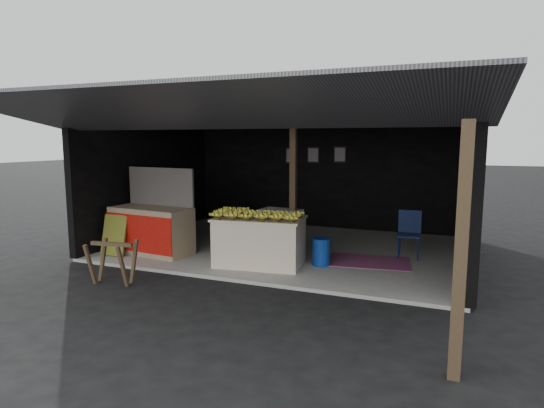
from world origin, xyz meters
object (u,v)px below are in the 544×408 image
at_px(banana_table, 260,241).
at_px(water_barrel, 321,253).
at_px(white_crate, 280,232).
at_px(neighbor_stall, 152,228).
at_px(sawhorse, 112,258).
at_px(plastic_chair, 409,230).

xyz_separation_m(banana_table, water_barrel, (1.04, 0.39, -0.21)).
bearing_deg(white_crate, water_barrel, -21.87).
height_order(neighbor_stall, sawhorse, neighbor_stall).
xyz_separation_m(white_crate, plastic_chair, (2.42, 0.67, 0.09)).
bearing_deg(white_crate, neighbor_stall, -152.95).
height_order(white_crate, sawhorse, white_crate).
bearing_deg(plastic_chair, water_barrel, -142.78).
xyz_separation_m(sawhorse, water_barrel, (2.86, 2.15, -0.15)).
height_order(white_crate, neighbor_stall, neighbor_stall).
xyz_separation_m(banana_table, white_crate, (0.04, 0.92, 0.00)).
bearing_deg(banana_table, sawhorse, -142.95).
distance_m(white_crate, sawhorse, 3.26).
bearing_deg(sawhorse, neighbor_stall, 98.44).
bearing_deg(banana_table, white_crate, 80.46).
height_order(sawhorse, plastic_chair, plastic_chair).
distance_m(water_barrel, plastic_chair, 1.88).
height_order(white_crate, plastic_chair, plastic_chair).
xyz_separation_m(water_barrel, plastic_chair, (1.41, 1.21, 0.30)).
height_order(banana_table, white_crate, white_crate).
bearing_deg(plastic_chair, banana_table, -150.32).
height_order(sawhorse, water_barrel, sawhorse).
distance_m(sawhorse, plastic_chair, 5.44).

